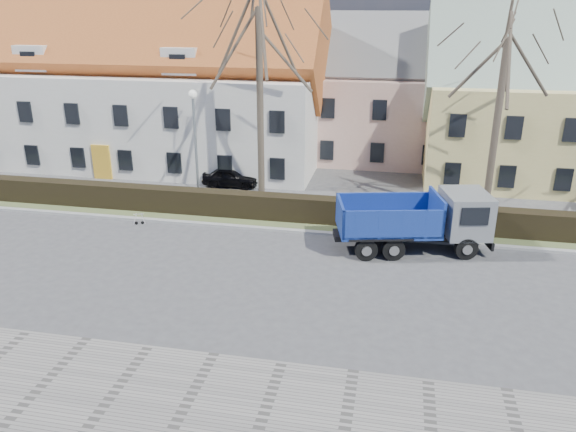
% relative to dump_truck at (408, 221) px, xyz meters
% --- Properties ---
extents(ground, '(120.00, 120.00, 0.00)m').
position_rel_dump_truck_xyz_m(ground, '(-5.97, -3.55, -1.40)').
color(ground, '#454548').
extents(sidewalk_near, '(80.00, 5.00, 0.08)m').
position_rel_dump_truck_xyz_m(sidewalk_near, '(-5.97, -12.05, -1.36)').
color(sidewalk_near, gray).
rests_on(sidewalk_near, ground).
extents(curb_far, '(80.00, 0.30, 0.12)m').
position_rel_dump_truck_xyz_m(curb_far, '(-5.97, 1.05, -1.34)').
color(curb_far, gray).
rests_on(curb_far, ground).
extents(grass_strip, '(80.00, 3.00, 0.10)m').
position_rel_dump_truck_xyz_m(grass_strip, '(-5.97, 2.65, -1.35)').
color(grass_strip, '#4D5B33').
rests_on(grass_strip, ground).
extents(hedge, '(60.00, 0.90, 1.30)m').
position_rel_dump_truck_xyz_m(hedge, '(-5.97, 2.45, -0.75)').
color(hedge, black).
rests_on(hedge, ground).
extents(building_white, '(26.80, 10.80, 9.50)m').
position_rel_dump_truck_xyz_m(building_white, '(-18.97, 12.45, 3.35)').
color(building_white, silver).
rests_on(building_white, ground).
extents(building_pink, '(10.80, 8.80, 8.00)m').
position_rel_dump_truck_xyz_m(building_pink, '(-1.97, 16.45, 2.60)').
color(building_pink, '#D0A193').
rests_on(building_pink, ground).
extents(tree_1, '(9.20, 9.20, 12.65)m').
position_rel_dump_truck_xyz_m(tree_1, '(-7.97, 4.95, 4.92)').
color(tree_1, '#453B30').
rests_on(tree_1, ground).
extents(tree_2, '(8.00, 8.00, 11.00)m').
position_rel_dump_truck_xyz_m(tree_2, '(4.03, 4.95, 4.10)').
color(tree_2, '#453B30').
rests_on(tree_2, ground).
extents(dump_truck, '(7.41, 4.12, 2.80)m').
position_rel_dump_truck_xyz_m(dump_truck, '(0.00, 0.00, 0.00)').
color(dump_truck, navy).
rests_on(dump_truck, ground).
extents(streetlight, '(0.51, 0.51, 6.47)m').
position_rel_dump_truck_xyz_m(streetlight, '(-11.13, 3.45, 1.84)').
color(streetlight, gray).
rests_on(streetlight, ground).
extents(cart_frame, '(0.81, 0.63, 0.65)m').
position_rel_dump_truck_xyz_m(cart_frame, '(-13.46, 0.43, -1.08)').
color(cart_frame, silver).
rests_on(cart_frame, ground).
extents(parked_car_a, '(3.44, 1.44, 1.17)m').
position_rel_dump_truck_xyz_m(parked_car_a, '(-10.54, 7.48, -0.82)').
color(parked_car_a, black).
rests_on(parked_car_a, ground).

